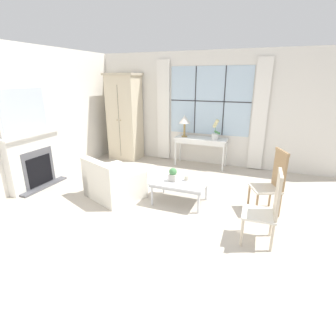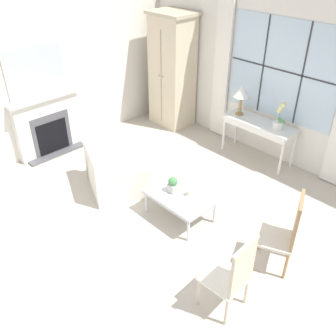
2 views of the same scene
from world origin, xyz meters
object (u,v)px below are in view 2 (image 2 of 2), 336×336
potted_orchid (279,118)px  side_chair_wooden (286,231)px  console_table (259,126)px  pillar_candle (189,193)px  accent_chair_wooden (233,274)px  table_lamp (242,92)px  potted_plant_small (173,184)px  fireplace (47,120)px  coffee_table (180,197)px  armchair_upholstered (114,174)px  armoire (172,71)px

potted_orchid → side_chair_wooden: potted_orchid is taller
console_table → side_chair_wooden: bearing=-48.4°
console_table → pillar_candle: size_ratio=10.98×
accent_chair_wooden → pillar_candle: bearing=150.1°
table_lamp → side_chair_wooden: (2.19, -1.96, -0.57)m
pillar_candle → potted_plant_small: bearing=-155.5°
table_lamp → pillar_candle: table_lamp is taller
table_lamp → pillar_candle: 2.36m
console_table → potted_orchid: size_ratio=2.68×
fireplace → console_table: bearing=42.8°
console_table → table_lamp: table_lamp is taller
side_chair_wooden → pillar_candle: side_chair_wooden is taller
console_table → potted_orchid: (0.35, -0.00, 0.27)m
accent_chair_wooden → coffee_table: bearing=154.1°
table_lamp → side_chair_wooden: table_lamp is taller
pillar_candle → armchair_upholstered: bearing=-166.8°
potted_orchid → armchair_upholstered: 2.89m
table_lamp → coffee_table: table_lamp is taller
side_chair_wooden → pillar_candle: bearing=-173.6°
armoire → coffee_table: (2.36, -2.15, -0.78)m
console_table → pillar_candle: bearing=-81.6°
fireplace → accent_chair_wooden: (4.53, -0.34, -0.10)m
fireplace → table_lamp: bearing=47.5°
potted_orchid → potted_plant_small: bearing=-96.7°
coffee_table → potted_plant_small: bearing=-168.2°
console_table → armchair_upholstered: size_ratio=1.10×
armoire → side_chair_wooden: size_ratio=2.11×
console_table → accent_chair_wooden: bearing=-59.7°
table_lamp → side_chair_wooden: 3.00m
accent_chair_wooden → potted_plant_small: (-1.63, 0.70, -0.03)m
armoire → table_lamp: size_ratio=4.16×
armchair_upholstered → side_chair_wooden: side_chair_wooden is taller
potted_orchid → coffee_table: size_ratio=0.51×
armchair_upholstered → coffee_table: (1.25, 0.24, 0.11)m
table_lamp → armchair_upholstered: table_lamp is taller
fireplace → table_lamp: (2.37, 2.58, 0.50)m
potted_plant_small → pillar_candle: 0.26m
fireplace → table_lamp: fireplace is taller
potted_plant_small → pillar_candle: potted_plant_small is taller
coffee_table → potted_plant_small: 0.21m
armchair_upholstered → accent_chair_wooden: (2.75, -0.49, 0.31)m
potted_plant_small → side_chair_wooden: bearing=9.0°
armchair_upholstered → pillar_candle: size_ratio=10.00×
potted_orchid → coffee_table: 2.28m
pillar_candle → coffee_table: bearing=-142.7°
armoire → armchair_upholstered: size_ratio=1.91×
coffee_table → armoire: bearing=137.7°
table_lamp → pillar_candle: bearing=-70.4°
console_table → coffee_table: size_ratio=1.37×
side_chair_wooden → coffee_table: (-1.54, -0.24, -0.22)m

